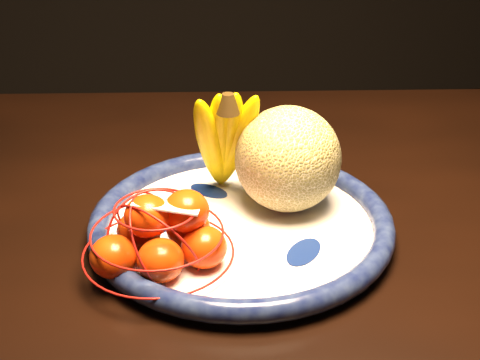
{
  "coord_description": "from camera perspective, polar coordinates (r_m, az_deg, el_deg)",
  "views": [
    {
      "loc": [
        0.03,
        -0.83,
        1.21
      ],
      "look_at": [
        0.13,
        -0.13,
        0.83
      ],
      "focal_mm": 50.0,
      "sensor_mm": 36.0,
      "label": 1
    }
  ],
  "objects": [
    {
      "name": "price_tag",
      "position": [
        0.72,
        -6.31,
        -2.2
      ],
      "size": [
        0.08,
        0.04,
        0.01
      ],
      "primitive_type": "cube",
      "rotation": [
        -0.14,
        0.1,
        -0.25
      ],
      "color": "white",
      "rests_on": "mandarin_bag"
    },
    {
      "name": "dining_table",
      "position": [
        0.93,
        -14.54,
        -7.46
      ],
      "size": [
        1.62,
        1.08,
        0.76
      ],
      "rotation": [
        0.0,
        0.0,
        -0.11
      ],
      "color": "black",
      "rests_on": "ground"
    },
    {
      "name": "mandarin_bag",
      "position": [
        0.74,
        -6.7,
        -4.79
      ],
      "size": [
        0.18,
        0.18,
        0.11
      ],
      "rotation": [
        0.0,
        0.0,
        -0.1
      ],
      "color": "#FE5010",
      "rests_on": "fruit_bowl"
    },
    {
      "name": "cantaloupe",
      "position": [
        0.83,
        4.11,
        1.81
      ],
      "size": [
        0.13,
        0.13,
        0.13
      ],
      "primitive_type": "sphere",
      "color": "olive",
      "rests_on": "fruit_bowl"
    },
    {
      "name": "fruit_bowl",
      "position": [
        0.82,
        0.1,
        -3.74
      ],
      "size": [
        0.37,
        0.37,
        0.03
      ],
      "rotation": [
        0.0,
        0.0,
        0.32
      ],
      "color": "white",
      "rests_on": "dining_table"
    },
    {
      "name": "banana_bunch",
      "position": [
        0.85,
        -1.38,
        3.77
      ],
      "size": [
        0.11,
        0.1,
        0.16
      ],
      "rotation": [
        0.0,
        0.0,
        0.05
      ],
      "color": "yellow",
      "rests_on": "fruit_bowl"
    }
  ]
}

